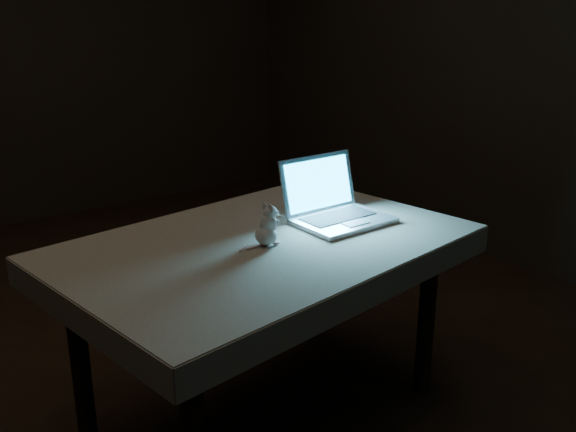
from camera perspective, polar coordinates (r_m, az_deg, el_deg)
floor at (r=2.53m, az=-11.52°, el=-16.10°), size 5.00×5.00×0.00m
right_wall at (r=3.63m, az=22.18°, el=15.19°), size 0.04×5.00×2.60m
table at (r=2.26m, az=-2.12°, el=-10.23°), size 1.34×0.96×0.66m
tablecloth at (r=2.12m, az=-0.63°, el=-3.50°), size 1.36×0.93×0.09m
laptop at (r=2.26m, az=5.00°, el=2.06°), size 0.33×0.29×0.22m
plush_mouse at (r=2.06m, az=-1.98°, el=-0.81°), size 0.12×0.12×0.14m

